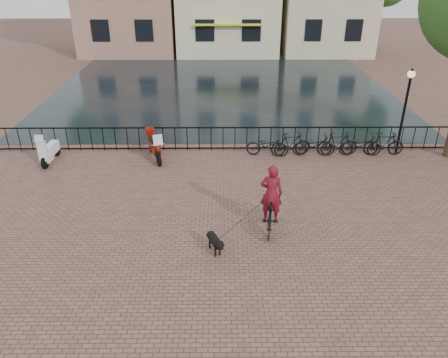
{
  "coord_description": "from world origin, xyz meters",
  "views": [
    {
      "loc": [
        -0.1,
        -8.96,
        7.41
      ],
      "look_at": [
        0.0,
        3.0,
        1.2
      ],
      "focal_mm": 35.0,
      "sensor_mm": 36.0,
      "label": 1
    }
  ],
  "objects_px": {
    "dog": "(215,243)",
    "motorcycle": "(154,143)",
    "lamp_post": "(407,98)",
    "scooter": "(49,145)",
    "cyclist": "(271,202)"
  },
  "relations": [
    {
      "from": "lamp_post",
      "to": "scooter",
      "type": "distance_m",
      "value": 14.16
    },
    {
      "from": "lamp_post",
      "to": "scooter",
      "type": "bearing_deg",
      "value": -177.07
    },
    {
      "from": "lamp_post",
      "to": "dog",
      "type": "xyz_separation_m",
      "value": [
        -7.48,
        -6.68,
        -2.08
      ]
    },
    {
      "from": "motorcycle",
      "to": "scooter",
      "type": "xyz_separation_m",
      "value": [
        -4.08,
        -0.28,
        0.04
      ]
    },
    {
      "from": "scooter",
      "to": "motorcycle",
      "type": "bearing_deg",
      "value": 6.83
    },
    {
      "from": "lamp_post",
      "to": "cyclist",
      "type": "relative_size",
      "value": 1.38
    },
    {
      "from": "dog",
      "to": "scooter",
      "type": "distance_m",
      "value": 8.87
    },
    {
      "from": "dog",
      "to": "motorcycle",
      "type": "xyz_separation_m",
      "value": [
        -2.48,
        6.24,
        0.37
      ]
    },
    {
      "from": "dog",
      "to": "motorcycle",
      "type": "bearing_deg",
      "value": 88.42
    },
    {
      "from": "motorcycle",
      "to": "scooter",
      "type": "distance_m",
      "value": 4.09
    },
    {
      "from": "motorcycle",
      "to": "scooter",
      "type": "relative_size",
      "value": 1.23
    },
    {
      "from": "lamp_post",
      "to": "scooter",
      "type": "xyz_separation_m",
      "value": [
        -14.04,
        -0.72,
        -1.66
      ]
    },
    {
      "from": "cyclist",
      "to": "motorcycle",
      "type": "distance_m",
      "value": 6.6
    },
    {
      "from": "scooter",
      "to": "lamp_post",
      "type": "bearing_deg",
      "value": 5.82
    },
    {
      "from": "cyclist",
      "to": "motorcycle",
      "type": "relative_size",
      "value": 1.29
    }
  ]
}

